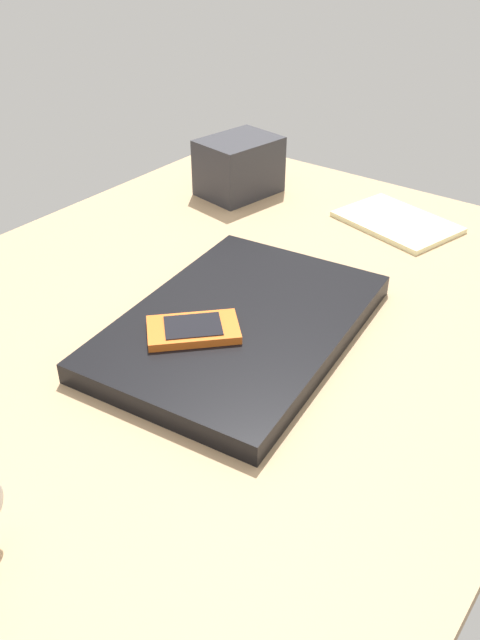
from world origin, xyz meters
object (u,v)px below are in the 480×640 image
object	(u,v)px
laptop_closed	(240,325)
cell_phone_on_laptop	(193,329)
notepad	(397,222)
desk_organizer	(239,166)

from	to	relation	value
laptop_closed	cell_phone_on_laptop	xyz separation A→B (cm)	(-5.88, 2.11, 1.78)
laptop_closed	notepad	size ratio (longest dim) A/B	2.01
desk_organizer	laptop_closed	bearing A→B (deg)	-132.96
desk_organizer	notepad	distance (cm)	28.43
desk_organizer	notepad	world-z (taller)	desk_organizer
cell_phone_on_laptop	desk_organizer	xyz separation A→B (cm)	(40.17, 23.97, 1.72)
laptop_closed	notepad	distance (cm)	39.13
notepad	laptop_closed	bearing A→B (deg)	-167.31
cell_phone_on_laptop	desk_organizer	bearing A→B (deg)	30.83
laptop_closed	desk_organizer	size ratio (longest dim) A/B	2.73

